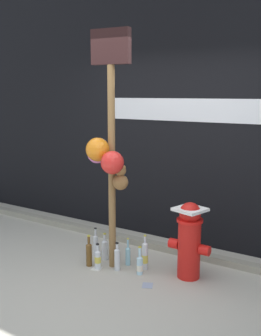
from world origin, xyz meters
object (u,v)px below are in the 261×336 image
(bottle_4, at_px, (117,258))
(bottle_6, at_px, (89,253))
(bottle_1, at_px, (98,259))
(bottle_5, at_px, (96,243))
(bottle_2, at_px, (140,265))
(fire_hydrant, at_px, (189,239))
(bottle_0, at_px, (128,255))
(memorial_post, at_px, (107,141))
(bottle_3, at_px, (105,249))
(bottle_7, at_px, (145,256))

(bottle_4, distance_m, bottle_6, 0.34)
(bottle_1, distance_m, bottle_5, 0.41)
(bottle_1, relative_size, bottle_2, 0.93)
(bottle_2, distance_m, bottle_6, 0.62)
(fire_hydrant, height_order, bottle_0, fire_hydrant)
(bottle_4, relative_size, bottle_5, 0.96)
(bottle_0, relative_size, bottle_1, 1.09)
(bottle_0, distance_m, bottle_4, 0.18)
(memorial_post, distance_m, bottle_3, 1.33)
(bottle_2, relative_size, bottle_4, 0.99)
(bottle_5, xyz_separation_m, bottle_7, (0.72, -0.04, 0.02))
(bottle_0, height_order, bottle_6, bottle_6)
(bottle_3, height_order, bottle_7, bottle_7)
(bottle_1, distance_m, bottle_7, 0.53)
(bottle_1, height_order, bottle_4, bottle_4)
(memorial_post, relative_size, bottle_7, 6.50)
(bottle_1, bearing_deg, bottle_2, 15.54)
(bottle_1, bearing_deg, bottle_3, 108.58)
(bottle_0, xyz_separation_m, bottle_1, (-0.23, -0.27, -0.00))
(fire_hydrant, bearing_deg, bottle_6, -162.11)
(bottle_2, distance_m, bottle_3, 0.57)
(bottle_3, relative_size, bottle_6, 0.89)
(fire_hydrant, relative_size, bottle_5, 2.45)
(bottle_2, bearing_deg, memorial_post, -174.75)
(bottle_2, bearing_deg, bottle_1, -164.46)
(bottle_3, height_order, bottle_4, bottle_3)
(memorial_post, height_order, bottle_7, memorial_post)
(bottle_2, distance_m, bottle_5, 0.76)
(bottle_1, height_order, bottle_7, bottle_7)
(bottle_1, bearing_deg, bottle_5, 130.50)
(bottle_2, bearing_deg, fire_hydrant, 25.46)
(bottle_6, bearing_deg, memorial_post, 22.18)
(memorial_post, relative_size, bottle_0, 8.09)
(memorial_post, bearing_deg, bottle_2, 5.25)
(bottle_5, bearing_deg, bottle_7, -2.96)
(fire_hydrant, distance_m, bottle_1, 1.06)
(memorial_post, xyz_separation_m, bottle_7, (0.37, 0.18, -1.29))
(bottle_2, height_order, bottle_7, bottle_7)
(bottle_4, xyz_separation_m, bottle_7, (0.25, 0.19, 0.02))
(memorial_post, relative_size, bottle_3, 8.02)
(bottle_3, height_order, bottle_6, bottle_6)
(bottle_4, relative_size, bottle_7, 0.81)
(bottle_2, bearing_deg, bottle_0, 150.50)
(bottle_2, relative_size, bottle_6, 0.87)
(bottle_0, xyz_separation_m, bottle_2, (0.24, -0.14, -0.01))
(memorial_post, distance_m, bottle_2, 1.39)
(fire_hydrant, xyz_separation_m, bottle_3, (-1.03, -0.11, -0.30))
(bottle_2, bearing_deg, bottle_6, -168.57)
(fire_hydrant, distance_m, bottle_4, 0.84)
(fire_hydrant, relative_size, bottle_3, 2.55)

